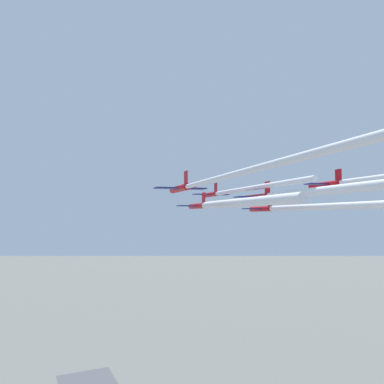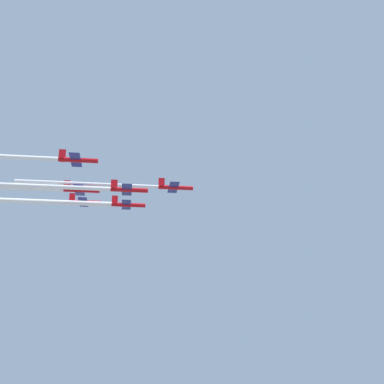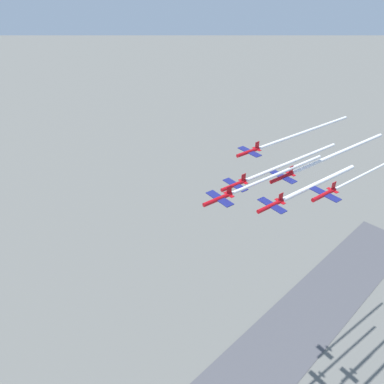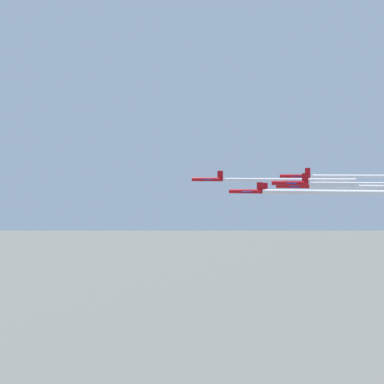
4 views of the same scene
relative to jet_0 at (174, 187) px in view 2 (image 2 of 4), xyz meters
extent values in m
cylinder|color=#B20C14|center=(0.05, 0.38, -0.05)|extent=(2.30, 9.71, 1.18)
cube|color=navy|center=(-0.03, -0.25, -0.05)|extent=(9.23, 3.61, 0.19)
cube|color=#B20C14|center=(-0.42, -3.55, 1.43)|extent=(0.35, 1.72, 2.36)
cube|color=#B20C14|center=(-0.42, -3.55, -0.05)|extent=(3.54, 1.57, 0.13)
cylinder|color=#B20C14|center=(-8.94, -11.45, -3.29)|extent=(2.30, 9.71, 1.18)
cube|color=navy|center=(-9.01, -12.09, -3.29)|extent=(9.23, 3.61, 0.19)
cube|color=#B20C14|center=(-9.40, -15.38, -1.82)|extent=(0.35, 1.72, 2.36)
cube|color=#B20C14|center=(-9.40, -15.38, -3.29)|extent=(3.54, 1.57, 0.13)
cylinder|color=#B20C14|center=(6.02, -13.22, -3.83)|extent=(2.30, 9.71, 1.18)
cube|color=navy|center=(5.95, -13.85, -3.83)|extent=(9.23, 3.61, 0.19)
cube|color=#B20C14|center=(5.56, -17.15, -2.36)|extent=(0.35, 1.72, 2.36)
cube|color=#B20C14|center=(5.56, -17.15, -3.83)|extent=(3.54, 1.57, 0.13)
cylinder|color=#B20C14|center=(-17.92, -23.28, -0.61)|extent=(2.30, 9.71, 1.18)
cube|color=navy|center=(-18.00, -23.92, -0.61)|extent=(9.23, 3.61, 0.19)
cube|color=#B20C14|center=(-18.39, -27.21, 0.86)|extent=(0.35, 1.72, 2.36)
cube|color=#B20C14|center=(-18.39, -27.21, -0.61)|extent=(3.54, 1.57, 0.13)
cylinder|color=#B20C14|center=(-2.96, -25.05, -1.95)|extent=(2.30, 9.71, 1.18)
cube|color=navy|center=(-3.04, -25.69, -1.95)|extent=(9.23, 3.61, 0.19)
cube|color=#B20C14|center=(-3.43, -28.98, -0.47)|extent=(0.35, 1.72, 2.36)
cube|color=#B20C14|center=(-3.43, -28.98, -1.95)|extent=(3.54, 1.57, 0.13)
cylinder|color=#B20C14|center=(12.00, -26.82, 0.82)|extent=(2.30, 9.71, 1.18)
cube|color=navy|center=(11.92, -27.46, 0.82)|extent=(9.23, 3.61, 0.19)
cube|color=#B20C14|center=(11.53, -30.75, 2.29)|extent=(0.35, 1.72, 2.36)
cube|color=#B20C14|center=(11.53, -30.75, 0.82)|extent=(3.54, 1.57, 0.13)
cylinder|color=white|center=(-2.79, -23.59, -0.05)|extent=(5.45, 38.49, 0.92)
cylinder|color=white|center=(-11.50, -33.08, -3.29)|extent=(5.34, 33.86, 1.36)
cylinder|color=white|center=(2.81, -40.39, -3.83)|extent=(6.40, 44.92, 1.11)
camera|label=1|loc=(-42.49, -83.79, -5.36)|focal=35.00mm
camera|label=2|loc=(137.18, -29.24, -48.59)|focal=50.00mm
camera|label=3|loc=(-56.60, 63.29, 54.18)|focal=35.00mm
camera|label=4|loc=(-162.19, -13.81, 3.22)|focal=50.00mm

